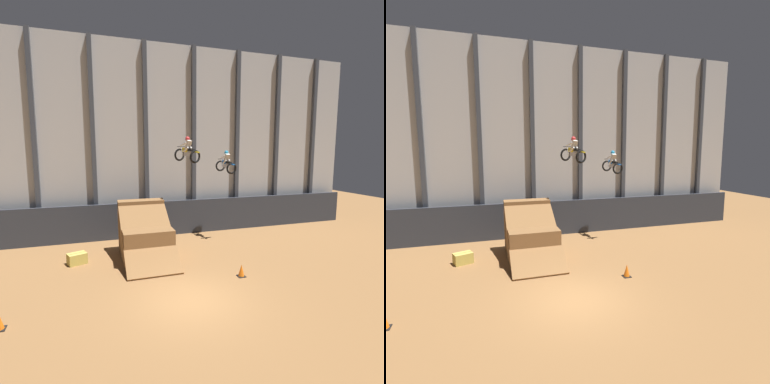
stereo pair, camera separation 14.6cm
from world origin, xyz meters
TOP-DOWN VIEW (x-y plane):
  - ground_plane at (0.00, 0.00)m, footprint 60.00×60.00m
  - arena_back_wall at (0.00, 10.11)m, footprint 32.00×0.40m
  - lower_barrier at (0.00, 9.25)m, footprint 31.36×0.20m
  - dirt_ramp at (-0.89, 5.62)m, footprint 2.64×4.61m
  - rider_bike_left_air at (1.64, 5.86)m, footprint 1.26×1.81m
  - rider_bike_right_air at (4.77, 7.45)m, footprint 0.90×1.81m
  - traffic_cone_near_ramp at (2.87, 1.44)m, footprint 0.36×0.36m
  - hay_bale_trackside at (-4.42, 5.46)m, footprint 1.05×0.88m

SIDE VIEW (x-z plane):
  - ground_plane at x=0.00m, z-range 0.00..0.00m
  - hay_bale_trackside at x=-4.42m, z-range -0.01..0.57m
  - traffic_cone_near_ramp at x=2.87m, z-range -0.01..0.57m
  - dirt_ramp at x=-0.89m, z-range -0.48..2.58m
  - lower_barrier at x=0.00m, z-range 0.00..2.36m
  - rider_bike_right_air at x=4.77m, z-range 4.19..5.68m
  - rider_bike_left_air at x=1.64m, z-range 4.97..6.46m
  - arena_back_wall at x=0.00m, z-range 0.00..12.86m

